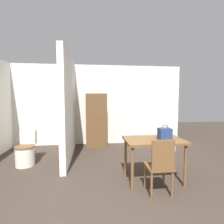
{
  "coord_description": "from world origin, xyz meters",
  "views": [
    {
      "loc": [
        -0.04,
        -1.76,
        1.5
      ],
      "look_at": [
        0.38,
        1.74,
        1.2
      ],
      "focal_mm": 28.0,
      "sensor_mm": 36.0,
      "label": 1
    }
  ],
  "objects_px": {
    "dining_table": "(154,145)",
    "space_heater": "(170,142)",
    "wooden_chair": "(160,165)",
    "toilet": "(26,151)",
    "wooden_cabinet": "(96,120)",
    "handbag": "(165,134)"
  },
  "relations": [
    {
      "from": "dining_table",
      "to": "toilet",
      "type": "distance_m",
      "value": 2.78
    },
    {
      "from": "handbag",
      "to": "space_heater",
      "type": "bearing_deg",
      "value": 62.02
    },
    {
      "from": "space_heater",
      "to": "handbag",
      "type": "bearing_deg",
      "value": -117.98
    },
    {
      "from": "dining_table",
      "to": "space_heater",
      "type": "height_order",
      "value": "dining_table"
    },
    {
      "from": "toilet",
      "to": "space_heater",
      "type": "height_order",
      "value": "toilet"
    },
    {
      "from": "wooden_cabinet",
      "to": "handbag",
      "type": "bearing_deg",
      "value": -65.9
    },
    {
      "from": "dining_table",
      "to": "wooden_cabinet",
      "type": "height_order",
      "value": "wooden_cabinet"
    },
    {
      "from": "toilet",
      "to": "dining_table",
      "type": "bearing_deg",
      "value": -22.62
    },
    {
      "from": "wooden_cabinet",
      "to": "space_heater",
      "type": "distance_m",
      "value": 2.22
    },
    {
      "from": "dining_table",
      "to": "space_heater",
      "type": "distance_m",
      "value": 2.02
    },
    {
      "from": "dining_table",
      "to": "wooden_chair",
      "type": "xyz_separation_m",
      "value": [
        -0.07,
        -0.46,
        -0.18
      ]
    },
    {
      "from": "wooden_cabinet",
      "to": "wooden_chair",
      "type": "bearing_deg",
      "value": -72.83
    },
    {
      "from": "toilet",
      "to": "wooden_cabinet",
      "type": "xyz_separation_m",
      "value": [
        1.6,
        1.3,
        0.51
      ]
    },
    {
      "from": "dining_table",
      "to": "wooden_cabinet",
      "type": "xyz_separation_m",
      "value": [
        -0.94,
        2.36,
        0.14
      ]
    },
    {
      "from": "wooden_cabinet",
      "to": "space_heater",
      "type": "xyz_separation_m",
      "value": [
        2.03,
        -0.71,
        -0.56
      ]
    },
    {
      "from": "dining_table",
      "to": "wooden_cabinet",
      "type": "distance_m",
      "value": 2.55
    },
    {
      "from": "handbag",
      "to": "space_heater",
      "type": "xyz_separation_m",
      "value": [
        0.93,
        1.74,
        -0.62
      ]
    },
    {
      "from": "wooden_chair",
      "to": "toilet",
      "type": "relative_size",
      "value": 1.2
    },
    {
      "from": "wooden_chair",
      "to": "toilet",
      "type": "height_order",
      "value": "wooden_chair"
    },
    {
      "from": "handbag",
      "to": "toilet",
      "type": "bearing_deg",
      "value": 156.93
    },
    {
      "from": "wooden_chair",
      "to": "space_heater",
      "type": "xyz_separation_m",
      "value": [
        1.15,
        2.11,
        -0.23
      ]
    },
    {
      "from": "dining_table",
      "to": "wooden_chair",
      "type": "relative_size",
      "value": 1.16
    }
  ]
}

